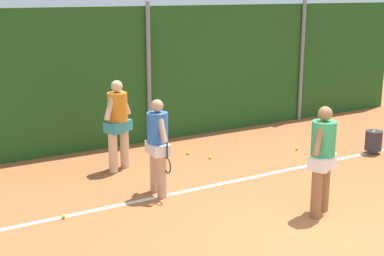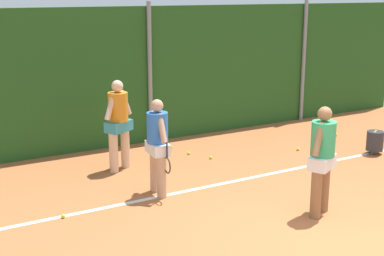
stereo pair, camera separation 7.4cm
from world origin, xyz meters
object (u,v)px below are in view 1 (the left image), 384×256
player_midcourt (158,142)px  player_backcourt_far (118,120)px  tennis_ball_2 (170,147)px  tennis_ball_6 (63,216)px  tennis_ball_0 (297,149)px  player_foreground_near (323,155)px  tennis_ball_3 (188,153)px  ball_hopper (374,140)px  tennis_ball_5 (210,157)px  tennis_ball_8 (334,134)px

player_midcourt → player_backcourt_far: bearing=-173.1°
tennis_ball_2 → tennis_ball_6: bearing=-141.7°
player_midcourt → tennis_ball_0: bearing=106.8°
player_foreground_near → tennis_ball_3: (-0.22, 3.79, -0.94)m
ball_hopper → tennis_ball_2: (-3.63, 2.55, -0.26)m
tennis_ball_5 → ball_hopper: bearing=-23.8°
tennis_ball_3 → tennis_ball_8: bearing=-6.5°
player_backcourt_far → tennis_ball_2: 2.00m
tennis_ball_0 → tennis_ball_5: 2.04m
player_midcourt → tennis_ball_2: size_ratio=25.38×
tennis_ball_0 → tennis_ball_2: same height
tennis_ball_0 → tennis_ball_8: same height
tennis_ball_0 → tennis_ball_6: bearing=-169.8°
player_midcourt → tennis_ball_3: size_ratio=25.38×
ball_hopper → tennis_ball_6: (-6.85, -0.00, -0.26)m
ball_hopper → tennis_ball_2: 4.44m
tennis_ball_3 → tennis_ball_5: same height
player_foreground_near → tennis_ball_2: size_ratio=26.31×
tennis_ball_6 → ball_hopper: bearing=0.0°
tennis_ball_2 → tennis_ball_5: (0.36, -1.11, 0.00)m
ball_hopper → tennis_ball_0: size_ratio=7.78×
player_midcourt → ball_hopper: size_ratio=3.26×
tennis_ball_0 → tennis_ball_8: 1.69m
ball_hopper → tennis_ball_3: (-3.52, 1.93, -0.26)m
player_backcourt_far → ball_hopper: player_backcourt_far is taller
tennis_ball_6 → tennis_ball_8: 7.36m
player_backcourt_far → tennis_ball_2: bearing=0.1°
ball_hopper → player_foreground_near: bearing=-150.6°
player_foreground_near → player_backcourt_far: 4.07m
player_backcourt_far → tennis_ball_6: (-1.67, -1.75, -0.97)m
tennis_ball_0 → player_backcourt_far: bearing=169.3°
player_midcourt → tennis_ball_3: 2.55m
tennis_ball_3 → tennis_ball_8: same height
player_midcourt → tennis_ball_5: bearing=129.0°
player_foreground_near → player_backcourt_far: (-1.88, 3.60, 0.03)m
tennis_ball_0 → tennis_ball_2: size_ratio=1.00×
player_foreground_near → tennis_ball_2: 4.52m
player_foreground_near → tennis_ball_2: bearing=67.8°
tennis_ball_2 → tennis_ball_3: (0.11, -0.61, 0.00)m
player_backcourt_far → tennis_ball_0: bearing=-37.9°
player_foreground_near → tennis_ball_8: 5.04m
ball_hopper → player_backcourt_far: bearing=161.4°
player_foreground_near → tennis_ball_0: bearing=28.2°
tennis_ball_3 → tennis_ball_6: size_ratio=1.00×
tennis_ball_0 → player_foreground_near: bearing=-125.3°
player_foreground_near → tennis_ball_2: player_foreground_near is taller
player_backcourt_far → tennis_ball_6: size_ratio=26.97×
tennis_ball_5 → player_foreground_near: bearing=-90.6°
player_backcourt_far → ball_hopper: (5.18, -1.75, -0.71)m
player_foreground_near → ball_hopper: size_ratio=3.38×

